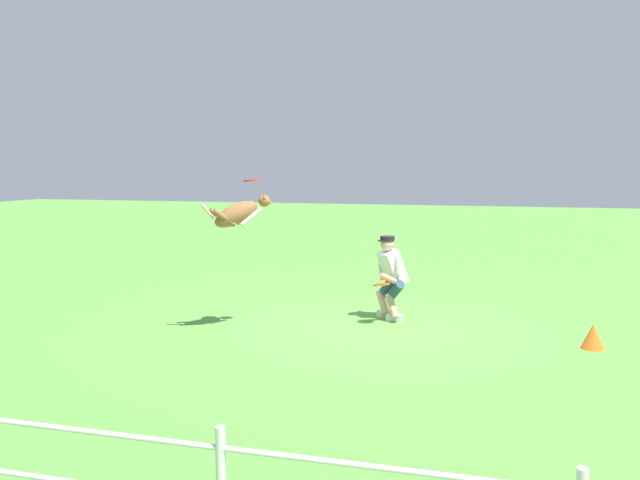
{
  "coord_description": "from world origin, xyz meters",
  "views": [
    {
      "loc": [
        -1.5,
        9.11,
        2.36
      ],
      "look_at": [
        1.0,
        -0.03,
        1.27
      ],
      "focal_mm": 36.36,
      "sensor_mm": 36.0,
      "label": 1
    }
  ],
  "objects": [
    {
      "name": "dog",
      "position": [
        2.01,
        0.61,
        1.69
      ],
      "size": [
        0.84,
        0.78,
        0.54
      ],
      "rotation": [
        0.0,
        0.0,
        3.89
      ],
      "color": "#925D37"
    },
    {
      "name": "ground_plane",
      "position": [
        0.0,
        0.0,
        0.0
      ],
      "size": [
        60.0,
        60.0,
        0.0
      ],
      "primitive_type": "plane",
      "color": "#56983C"
    },
    {
      "name": "person",
      "position": [
        0.04,
        -0.62,
        0.7
      ],
      "size": [
        0.57,
        0.71,
        1.29
      ],
      "rotation": [
        0.0,
        0.0,
        0.71
      ],
      "color": "silver",
      "rests_on": "ground_plane"
    },
    {
      "name": "frisbee_held",
      "position": [
        0.11,
        -0.24,
        0.61
      ],
      "size": [
        0.34,
        0.34,
        0.07
      ],
      "primitive_type": "cylinder",
      "rotation": [
        -0.03,
        -0.15,
        2.71
      ],
      "color": "#EF5510",
      "rests_on": "person"
    },
    {
      "name": "frisbee_flying",
      "position": [
        1.86,
        0.5,
        2.15
      ],
      "size": [
        0.34,
        0.34,
        0.05
      ],
      "primitive_type": "cylinder",
      "rotation": [
        0.03,
        -0.09,
        2.62
      ],
      "color": "red"
    },
    {
      "name": "training_cone",
      "position": [
        -2.75,
        0.31,
        0.17
      ],
      "size": [
        0.3,
        0.3,
        0.33
      ],
      "primitive_type": "cone",
      "color": "orange",
      "rests_on": "ground_plane"
    }
  ]
}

